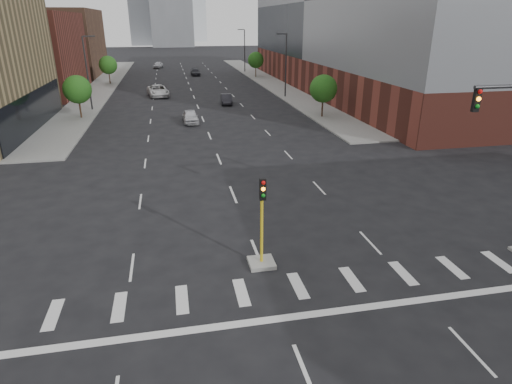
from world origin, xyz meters
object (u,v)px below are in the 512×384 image
object	(u,v)px
median_traffic_signal	(262,247)
car_deep_right	(195,72)
car_mid_right	(226,99)
car_far_left	(158,91)
car_near_left	(190,117)
car_distant	(158,65)

from	to	relation	value
median_traffic_signal	car_deep_right	world-z (taller)	median_traffic_signal
car_mid_right	car_far_left	size ratio (longest dim) A/B	0.67
car_mid_right	car_deep_right	bearing A→B (deg)	97.05
median_traffic_signal	car_mid_right	xyz separation A→B (m)	(4.03, 42.14, -0.30)
car_near_left	car_distant	bearing A→B (deg)	92.44
car_far_left	car_distant	distance (m)	43.23
car_far_left	car_distant	world-z (taller)	car_far_left
car_mid_right	car_deep_right	xyz separation A→B (m)	(-1.87, 34.67, 0.00)
median_traffic_signal	car_deep_right	bearing A→B (deg)	88.39
car_distant	median_traffic_signal	bearing A→B (deg)	-76.50
car_near_left	car_far_left	world-z (taller)	car_far_left
car_distant	car_deep_right	bearing A→B (deg)	-55.18
car_mid_right	car_distant	bearing A→B (deg)	104.65
car_deep_right	car_mid_right	bearing A→B (deg)	-86.59
car_near_left	car_distant	size ratio (longest dim) A/B	0.91
car_near_left	median_traffic_signal	bearing A→B (deg)	-88.69
car_deep_right	car_far_left	bearing A→B (deg)	-105.56
car_far_left	car_deep_right	xyz separation A→B (m)	(7.44, 26.16, -0.17)
car_far_left	car_deep_right	distance (m)	27.19
car_mid_right	car_distant	size ratio (longest dim) A/B	0.89
car_mid_right	car_deep_right	world-z (taller)	car_deep_right
car_near_left	car_distant	xyz separation A→B (m)	(-4.24, 62.62, 0.07)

